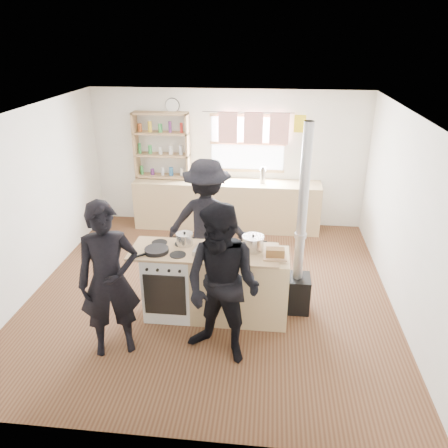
{
  "coord_description": "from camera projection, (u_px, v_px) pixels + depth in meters",
  "views": [
    {
      "loc": [
        0.76,
        -5.28,
        3.43
      ],
      "look_at": [
        0.2,
        -0.1,
        1.1
      ],
      "focal_mm": 35.0,
      "sensor_mm": 36.0,
      "label": 1
    }
  ],
  "objects": [
    {
      "name": "flue_heater",
      "position": [
        298.0,
        266.0,
        5.6
      ],
      "size": [
        0.35,
        0.35,
        2.5
      ],
      "color": "black",
      "rests_on": "ground"
    },
    {
      "name": "person_near_right",
      "position": [
        222.0,
        286.0,
        4.67
      ],
      "size": [
        1.1,
        1.0,
        1.84
      ],
      "primitive_type": "imported",
      "rotation": [
        0.0,
        0.0,
        -0.42
      ],
      "color": "black",
      "rests_on": "ground"
    },
    {
      "name": "stockpot_counter",
      "position": [
        253.0,
        243.0,
        5.37
      ],
      "size": [
        0.27,
        0.27,
        0.21
      ],
      "color": "#B2B2B4",
      "rests_on": "cooking_island"
    },
    {
      "name": "shelving_unit",
      "position": [
        162.0,
        145.0,
        7.89
      ],
      "size": [
        1.0,
        0.28,
        1.2
      ],
      "color": "tan",
      "rests_on": "back_counter"
    },
    {
      "name": "bread_board",
      "position": [
        275.0,
        254.0,
        5.2
      ],
      "size": [
        0.29,
        0.21,
        0.12
      ],
      "color": "tan",
      "rests_on": "cooking_island"
    },
    {
      "name": "stockpot_stove",
      "position": [
        185.0,
        239.0,
        5.51
      ],
      "size": [
        0.22,
        0.22,
        0.18
      ],
      "color": "silver",
      "rests_on": "cooking_island"
    },
    {
      "name": "back_counter",
      "position": [
        227.0,
        205.0,
        8.1
      ],
      "size": [
        3.4,
        0.55,
        0.9
      ],
      "primitive_type": "cube",
      "color": "tan",
      "rests_on": "ground"
    },
    {
      "name": "ground",
      "position": [
        211.0,
        291.0,
        6.27
      ],
      "size": [
        5.0,
        5.0,
        0.01
      ],
      "primitive_type": "cube",
      "color": "brown",
      "rests_on": "ground"
    },
    {
      "name": "roast_tray",
      "position": [
        209.0,
        251.0,
        5.31
      ],
      "size": [
        0.37,
        0.3,
        0.06
      ],
      "color": "silver",
      "rests_on": "cooking_island"
    },
    {
      "name": "person_far",
      "position": [
        207.0,
        222.0,
        6.23
      ],
      "size": [
        1.24,
        0.78,
        1.83
      ],
      "primitive_type": "imported",
      "rotation": [
        0.0,
        0.0,
        3.06
      ],
      "color": "black",
      "rests_on": "ground"
    },
    {
      "name": "cooking_island",
      "position": [
        216.0,
        283.0,
        5.56
      ],
      "size": [
        1.97,
        0.64,
        0.93
      ],
      "color": "white",
      "rests_on": "ground"
    },
    {
      "name": "skillet_greens",
      "position": [
        157.0,
        250.0,
        5.34
      ],
      "size": [
        0.42,
        0.42,
        0.05
      ],
      "color": "black",
      "rests_on": "cooking_island"
    },
    {
      "name": "thermos",
      "position": [
        263.0,
        176.0,
        7.8
      ],
      "size": [
        0.1,
        0.1,
        0.28
      ],
      "primitive_type": "cylinder",
      "color": "silver",
      "rests_on": "back_counter"
    },
    {
      "name": "person_near_left",
      "position": [
        109.0,
        281.0,
        4.77
      ],
      "size": [
        0.78,
        0.65,
        1.83
      ],
      "primitive_type": "imported",
      "rotation": [
        0.0,
        0.0,
        0.37
      ],
      "color": "black",
      "rests_on": "ground"
    }
  ]
}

